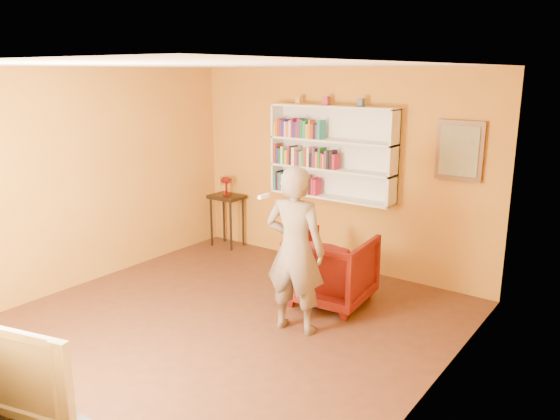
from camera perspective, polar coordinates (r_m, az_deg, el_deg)
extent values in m
cube|color=#462616|center=(5.96, -6.90, -12.80)|extent=(5.30, 5.80, 0.12)
cube|color=#B27321|center=(7.46, 6.03, 4.22)|extent=(5.30, 0.04, 2.70)
cube|color=#B27321|center=(7.18, -20.70, 2.99)|extent=(0.04, 5.80, 2.70)
cube|color=#B27321|center=(4.29, 15.44, -3.76)|extent=(0.04, 5.80, 2.70)
cube|color=white|center=(5.31, -7.82, 15.11)|extent=(5.30, 5.80, 0.06)
cube|color=white|center=(7.38, 5.92, 6.09)|extent=(1.80, 0.03, 1.20)
cube|color=white|center=(7.76, -0.26, 6.56)|extent=(0.03, 0.28, 1.20)
cube|color=white|center=(6.87, 11.79, 5.26)|extent=(0.03, 0.28, 1.20)
cube|color=white|center=(7.38, 5.30, 1.37)|extent=(1.80, 0.28, 0.03)
cube|color=white|center=(7.31, 5.37, 4.27)|extent=(1.80, 0.28, 0.03)
cube|color=white|center=(7.25, 5.43, 7.23)|extent=(1.80, 0.28, 0.03)
cube|color=white|center=(7.21, 5.52, 10.70)|extent=(1.80, 0.28, 0.03)
cube|color=teal|center=(7.77, -0.27, 3.02)|extent=(0.03, 0.15, 0.22)
cube|color=black|center=(7.75, -0.05, 3.16)|extent=(0.03, 0.16, 0.27)
cube|color=#572266|center=(7.73, 0.12, 3.07)|extent=(0.03, 0.16, 0.25)
cube|color=teal|center=(7.72, 0.30, 3.06)|extent=(0.03, 0.16, 0.25)
cube|color=white|center=(7.70, 0.58, 2.97)|extent=(0.04, 0.17, 0.24)
cube|color=#572266|center=(7.68, 0.84, 2.84)|extent=(0.03, 0.18, 0.21)
cube|color=#1A7729|center=(7.65, 1.06, 2.93)|extent=(0.04, 0.16, 0.25)
cube|color=maroon|center=(7.62, 1.34, 2.88)|extent=(0.03, 0.16, 0.24)
cube|color=#1A7729|center=(7.60, 1.57, 2.93)|extent=(0.04, 0.15, 0.27)
cube|color=black|center=(7.58, 1.90, 2.91)|extent=(0.04, 0.18, 0.27)
cube|color=#292197|center=(7.55, 2.16, 2.77)|extent=(0.04, 0.16, 0.25)
cube|color=#A51934|center=(7.53, 2.48, 2.74)|extent=(0.04, 0.17, 0.25)
cube|color=#A51934|center=(7.51, 2.76, 2.59)|extent=(0.04, 0.17, 0.22)
cube|color=#A51934|center=(7.48, 3.00, 2.71)|extent=(0.03, 0.16, 0.26)
cube|color=#A51934|center=(7.47, 3.20, 2.43)|extent=(0.02, 0.16, 0.19)
cube|color=black|center=(7.45, 3.41, 2.43)|extent=(0.04, 0.16, 0.20)
cube|color=#A51934|center=(7.43, 3.65, 2.52)|extent=(0.03, 0.16, 0.24)
cube|color=#A51934|center=(7.41, 3.93, 2.42)|extent=(0.04, 0.17, 0.22)
cube|color=maroon|center=(7.70, -0.23, 5.96)|extent=(0.03, 0.16, 0.27)
cube|color=#292197|center=(7.69, 0.04, 5.76)|extent=(0.04, 0.17, 0.22)
cube|color=#1A7729|center=(7.65, 0.22, 5.69)|extent=(0.03, 0.14, 0.21)
cube|color=white|center=(7.63, 0.48, 5.79)|extent=(0.03, 0.15, 0.24)
cube|color=#1A7729|center=(7.62, 0.69, 5.62)|extent=(0.02, 0.15, 0.20)
cube|color=gold|center=(7.61, 0.98, 5.60)|extent=(0.04, 0.19, 0.20)
cube|color=#A51934|center=(7.57, 1.17, 5.76)|extent=(0.03, 0.16, 0.25)
cube|color=black|center=(7.56, 1.42, 5.75)|extent=(0.03, 0.17, 0.26)
cube|color=white|center=(7.53, 1.67, 5.67)|extent=(0.04, 0.16, 0.24)
cube|color=maroon|center=(7.51, 1.97, 5.48)|extent=(0.04, 0.18, 0.20)
cube|color=#292197|center=(7.48, 2.14, 5.43)|extent=(0.03, 0.14, 0.20)
cube|color=gold|center=(7.48, 2.47, 5.44)|extent=(0.03, 0.19, 0.20)
cube|color=teal|center=(7.44, 2.67, 5.47)|extent=(0.03, 0.16, 0.22)
cube|color=maroon|center=(7.43, 2.99, 5.59)|extent=(0.04, 0.19, 0.26)
cube|color=white|center=(7.40, 3.22, 5.57)|extent=(0.03, 0.16, 0.26)
cube|color=black|center=(7.37, 3.44, 5.26)|extent=(0.04, 0.14, 0.19)
cube|color=#572266|center=(7.36, 3.86, 5.48)|extent=(0.04, 0.19, 0.25)
cube|color=#C66527|center=(7.33, 4.14, 5.29)|extent=(0.04, 0.17, 0.22)
cube|color=#1A7729|center=(7.31, 4.42, 5.46)|extent=(0.03, 0.18, 0.27)
cube|color=#A51934|center=(7.30, 4.65, 5.21)|extent=(0.03, 0.18, 0.21)
cube|color=gold|center=(7.28, 4.85, 5.13)|extent=(0.02, 0.18, 0.19)
cube|color=#572266|center=(7.25, 5.02, 5.27)|extent=(0.04, 0.14, 0.24)
cube|color=black|center=(7.24, 5.32, 5.24)|extent=(0.03, 0.17, 0.24)
cube|color=black|center=(7.21, 5.55, 5.25)|extent=(0.04, 0.14, 0.25)
cube|color=#A51934|center=(7.19, 5.86, 5.04)|extent=(0.04, 0.15, 0.20)
cube|color=gold|center=(7.67, -0.21, 8.54)|extent=(0.03, 0.18, 0.20)
cube|color=#C66527|center=(7.64, -0.05, 8.65)|extent=(0.02, 0.16, 0.24)
cube|color=maroon|center=(7.62, 0.16, 8.66)|extent=(0.03, 0.16, 0.24)
cube|color=#572266|center=(7.61, 0.47, 8.58)|extent=(0.03, 0.19, 0.22)
cube|color=#292197|center=(7.58, 0.65, 8.59)|extent=(0.03, 0.17, 0.23)
cube|color=white|center=(7.56, 0.85, 8.47)|extent=(0.02, 0.17, 0.21)
cube|color=#C66527|center=(7.54, 1.07, 8.42)|extent=(0.04, 0.16, 0.20)
cube|color=white|center=(7.52, 1.38, 8.51)|extent=(0.03, 0.18, 0.23)
cube|color=#A51934|center=(7.49, 1.50, 8.62)|extent=(0.03, 0.14, 0.26)
cube|color=#292197|center=(7.47, 1.75, 8.41)|extent=(0.04, 0.14, 0.21)
cube|color=maroon|center=(7.46, 2.04, 8.42)|extent=(0.02, 0.17, 0.22)
cube|color=#572266|center=(7.43, 2.24, 8.57)|extent=(0.04, 0.15, 0.26)
cube|color=#1A7729|center=(7.41, 2.52, 8.49)|extent=(0.03, 0.16, 0.25)
cube|color=teal|center=(7.38, 2.78, 8.39)|extent=(0.04, 0.14, 0.23)
cube|color=gold|center=(7.36, 3.12, 8.23)|extent=(0.04, 0.16, 0.19)
cube|color=#C66527|center=(7.33, 3.35, 8.43)|extent=(0.03, 0.15, 0.25)
cube|color=maroon|center=(7.33, 3.70, 8.24)|extent=(0.04, 0.19, 0.20)
cube|color=black|center=(7.30, 3.90, 8.21)|extent=(0.03, 0.17, 0.20)
cube|color=#572266|center=(7.30, 4.13, 8.17)|extent=(0.03, 0.18, 0.19)
cube|color=teal|center=(7.26, 4.34, 8.37)|extent=(0.04, 0.16, 0.25)
cube|color=gold|center=(7.49, 1.98, 11.35)|extent=(0.07, 0.07, 0.09)
cube|color=#993343|center=(7.26, 4.86, 11.29)|extent=(0.08, 0.08, 0.11)
cube|color=#42526E|center=(7.01, 8.45, 11.05)|extent=(0.07, 0.07, 0.10)
cube|color=brown|center=(6.69, 18.27, 5.90)|extent=(0.55, 0.04, 0.70)
cube|color=gray|center=(6.66, 18.20, 5.88)|extent=(0.45, 0.02, 0.58)
cylinder|color=black|center=(8.50, -7.18, -1.28)|extent=(0.04, 0.04, 0.76)
cylinder|color=black|center=(8.25, -5.16, -1.72)|extent=(0.04, 0.04, 0.76)
cylinder|color=black|center=(8.71, -5.89, -0.87)|extent=(0.04, 0.04, 0.76)
cylinder|color=black|center=(8.46, -3.89, -1.29)|extent=(0.04, 0.04, 0.76)
cube|color=black|center=(8.38, -5.60, 1.38)|extent=(0.49, 0.38, 0.05)
cylinder|color=maroon|center=(8.37, -5.61, 1.64)|extent=(0.12, 0.12, 0.02)
cylinder|color=maroon|center=(8.35, -5.62, 2.23)|extent=(0.03, 0.03, 0.16)
ellipsoid|color=maroon|center=(8.33, -5.64, 3.12)|extent=(0.17, 0.17, 0.11)
cylinder|color=beige|center=(8.27, -5.21, 3.01)|extent=(0.01, 0.01, 0.12)
cylinder|color=beige|center=(8.31, -5.08, 3.07)|extent=(0.01, 0.01, 0.12)
cylinder|color=beige|center=(8.35, -5.10, 3.13)|extent=(0.01, 0.01, 0.12)
cylinder|color=beige|center=(8.39, -5.27, 3.17)|extent=(0.01, 0.01, 0.12)
cylinder|color=beige|center=(8.41, -5.53, 3.19)|extent=(0.01, 0.01, 0.12)
cylinder|color=beige|center=(8.40, -5.82, 3.18)|extent=(0.01, 0.01, 0.12)
cylinder|color=beige|center=(8.38, -6.07, 3.14)|extent=(0.01, 0.01, 0.12)
cylinder|color=beige|center=(8.34, -6.20, 3.09)|extent=(0.01, 0.01, 0.12)
cylinder|color=beige|center=(8.30, -6.19, 3.03)|extent=(0.01, 0.01, 0.12)
cylinder|color=beige|center=(8.27, -6.03, 2.98)|extent=(0.01, 0.01, 0.12)
cylinder|color=beige|center=(8.25, -5.76, 2.96)|extent=(0.01, 0.01, 0.12)
cylinder|color=beige|center=(8.25, -5.46, 2.98)|extent=(0.01, 0.01, 0.12)
imported|color=#4E0605|center=(6.41, 5.39, -6.18)|extent=(0.95, 0.97, 0.82)
imported|color=#6D5E50|center=(5.56, 1.58, -4.22)|extent=(0.71, 0.53, 1.75)
cube|color=white|center=(5.37, -1.68, 1.45)|extent=(0.04, 0.15, 0.04)
imported|color=black|center=(4.13, -25.80, -14.30)|extent=(1.11, 0.41, 0.64)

